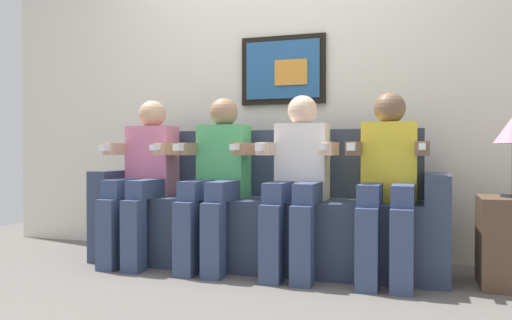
{
  "coord_description": "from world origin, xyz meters",
  "views": [
    {
      "loc": [
        1.01,
        -2.94,
        0.75
      ],
      "look_at": [
        0.0,
        0.15,
        0.7
      ],
      "focal_mm": 36.28,
      "sensor_mm": 36.0,
      "label": 1
    }
  ],
  "objects_px": {
    "person_leftmost": "(144,173)",
    "person_rightmost": "(388,177)",
    "person_right_center": "(298,175)",
    "couch": "(264,218)",
    "person_left_center": "(217,174)"
  },
  "relations": [
    {
      "from": "person_rightmost",
      "to": "person_leftmost",
      "type": "bearing_deg",
      "value": 180.0
    },
    {
      "from": "person_leftmost",
      "to": "person_left_center",
      "type": "bearing_deg",
      "value": 0.0
    },
    {
      "from": "couch",
      "to": "person_right_center",
      "type": "height_order",
      "value": "person_right_center"
    },
    {
      "from": "couch",
      "to": "person_leftmost",
      "type": "distance_m",
      "value": 0.88
    },
    {
      "from": "person_leftmost",
      "to": "person_right_center",
      "type": "distance_m",
      "value": 1.08
    },
    {
      "from": "person_left_center",
      "to": "person_right_center",
      "type": "bearing_deg",
      "value": 0.0
    },
    {
      "from": "person_right_center",
      "to": "person_rightmost",
      "type": "height_order",
      "value": "same"
    },
    {
      "from": "couch",
      "to": "person_leftmost",
      "type": "height_order",
      "value": "person_leftmost"
    },
    {
      "from": "couch",
      "to": "person_rightmost",
      "type": "bearing_deg",
      "value": -11.79
    },
    {
      "from": "person_leftmost",
      "to": "person_right_center",
      "type": "bearing_deg",
      "value": 0.0
    },
    {
      "from": "person_right_center",
      "to": "person_rightmost",
      "type": "relative_size",
      "value": 1.0
    },
    {
      "from": "couch",
      "to": "person_leftmost",
      "type": "xyz_separation_m",
      "value": [
        -0.81,
        -0.17,
        0.29
      ]
    },
    {
      "from": "couch",
      "to": "person_right_center",
      "type": "bearing_deg",
      "value": -32.07
    },
    {
      "from": "couch",
      "to": "person_rightmost",
      "type": "xyz_separation_m",
      "value": [
        0.81,
        -0.17,
        0.29
      ]
    },
    {
      "from": "person_leftmost",
      "to": "person_rightmost",
      "type": "distance_m",
      "value": 1.61
    }
  ]
}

